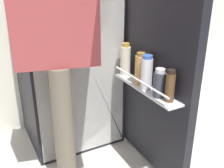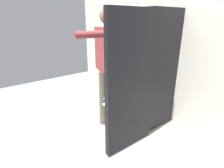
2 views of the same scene
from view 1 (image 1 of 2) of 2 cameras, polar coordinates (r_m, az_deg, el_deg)
refrigerator at (r=2.01m, az=-8.26°, el=8.99°), size 0.75×1.28×1.64m
person at (r=1.48m, az=-11.51°, el=10.67°), size 0.56×0.81×1.65m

